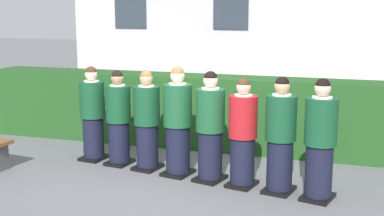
% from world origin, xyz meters
% --- Properties ---
extents(ground_plane, '(60.00, 60.00, 0.00)m').
position_xyz_m(ground_plane, '(0.00, 0.00, 0.00)').
color(ground_plane, slate).
extents(student_front_row_0, '(0.42, 0.52, 1.56)m').
position_xyz_m(student_front_row_0, '(-1.84, 0.37, 0.74)').
color(student_front_row_0, black).
rests_on(student_front_row_0, ground).
extents(student_front_row_1, '(0.41, 0.48, 1.52)m').
position_xyz_m(student_front_row_1, '(-1.32, 0.26, 0.72)').
color(student_front_row_1, black).
rests_on(student_front_row_1, ground).
extents(student_front_row_2, '(0.43, 0.53, 1.56)m').
position_xyz_m(student_front_row_2, '(-0.78, 0.16, 0.74)').
color(student_front_row_2, black).
rests_on(student_front_row_2, ground).
extents(student_front_row_3, '(0.47, 0.54, 1.64)m').
position_xyz_m(student_front_row_3, '(-0.24, 0.04, 0.78)').
color(student_front_row_3, black).
rests_on(student_front_row_3, ground).
extents(student_front_row_4, '(0.47, 0.55, 1.61)m').
position_xyz_m(student_front_row_4, '(0.30, -0.07, 0.77)').
color(student_front_row_4, black).
rests_on(student_front_row_4, ground).
extents(student_in_red_blazer, '(0.44, 0.53, 1.55)m').
position_xyz_m(student_in_red_blazer, '(0.80, -0.16, 0.74)').
color(student_in_red_blazer, black).
rests_on(student_in_red_blazer, ground).
extents(student_front_row_6, '(0.45, 0.52, 1.60)m').
position_xyz_m(student_front_row_6, '(1.33, -0.24, 0.76)').
color(student_front_row_6, black).
rests_on(student_front_row_6, ground).
extents(student_front_row_7, '(0.47, 0.55, 1.61)m').
position_xyz_m(student_front_row_7, '(1.86, -0.36, 0.77)').
color(student_front_row_7, black).
rests_on(student_front_row_7, ground).
extents(hedge, '(9.01, 0.70, 1.30)m').
position_xyz_m(hedge, '(0.00, 1.69, 0.65)').
color(hedge, '#214C1E').
rests_on(hedge, ground).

